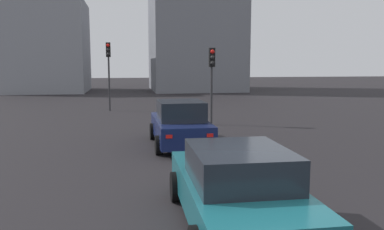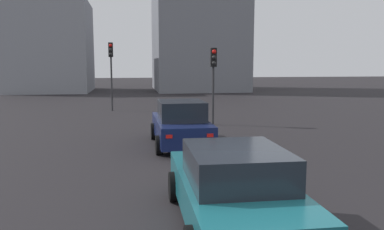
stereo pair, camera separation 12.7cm
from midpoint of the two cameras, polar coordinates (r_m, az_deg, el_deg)
name	(u,v)px [view 1 (the left image)]	position (r m, az deg, el deg)	size (l,w,h in m)	color
car_navy_lead	(180,124)	(14.00, -2.02, -1.39)	(4.34, 2.00, 1.65)	#141E4C
car_teal_second	(236,188)	(7.17, 6.01, -10.58)	(4.64, 2.17, 1.49)	#19606B
traffic_light_near_left	(212,70)	(18.73, 2.74, 6.66)	(0.32, 0.28, 3.71)	#2D2D30
traffic_light_near_right	(109,62)	(25.05, -12.30, 7.60)	(0.32, 0.28, 4.28)	#2D2D30
building_facade_left	(194,13)	(45.35, 0.26, 14.74)	(11.07, 9.73, 17.36)	slate
building_facade_center	(48,47)	(45.02, -20.50, 9.37)	(9.54, 8.12, 9.60)	gray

